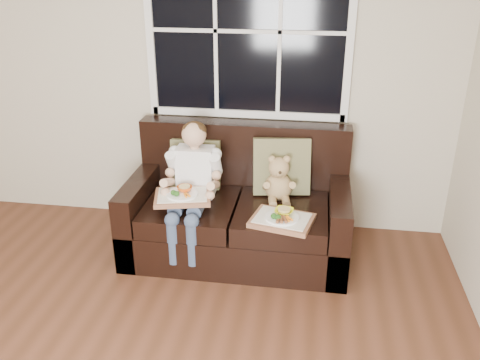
% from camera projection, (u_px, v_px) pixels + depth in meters
% --- Properties ---
extents(window_back, '(1.62, 0.04, 1.37)m').
position_uv_depth(window_back, '(248.00, 31.00, 3.90)').
color(window_back, black).
rests_on(window_back, room_walls).
extents(loveseat, '(1.70, 0.92, 0.96)m').
position_uv_depth(loveseat, '(239.00, 213.00, 4.03)').
color(loveseat, black).
rests_on(loveseat, ground).
extents(pillow_left, '(0.40, 0.20, 0.41)m').
position_uv_depth(pillow_left, '(196.00, 164.00, 4.08)').
color(pillow_left, olive).
rests_on(pillow_left, loveseat).
extents(pillow_right, '(0.47, 0.27, 0.46)m').
position_uv_depth(pillow_right, '(281.00, 166.00, 3.98)').
color(pillow_right, olive).
rests_on(pillow_right, loveseat).
extents(child, '(0.41, 0.61, 0.93)m').
position_uv_depth(child, '(193.00, 177.00, 3.82)').
color(child, white).
rests_on(child, loveseat).
extents(teddy_bear, '(0.24, 0.29, 0.37)m').
position_uv_depth(teddy_bear, '(278.00, 182.00, 3.89)').
color(teddy_bear, tan).
rests_on(teddy_bear, loveseat).
extents(tray_left, '(0.46, 0.39, 0.09)m').
position_uv_depth(tray_left, '(182.00, 196.00, 3.72)').
color(tray_left, '#9B6546').
rests_on(tray_left, child).
extents(tray_right, '(0.48, 0.40, 0.10)m').
position_uv_depth(tray_right, '(282.00, 219.00, 3.59)').
color(tray_right, '#9B6546').
rests_on(tray_right, loveseat).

